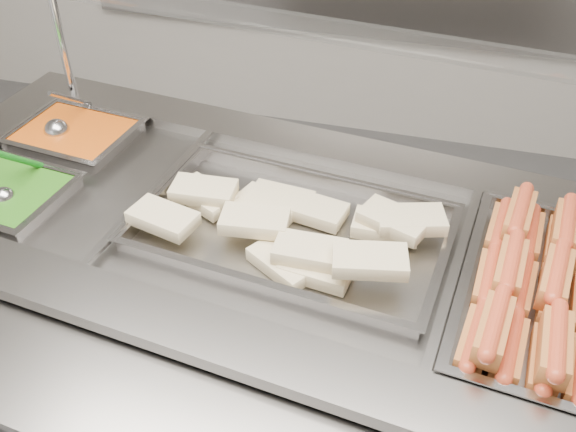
% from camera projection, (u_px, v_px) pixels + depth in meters
% --- Properties ---
extents(steam_counter, '(2.16, 1.16, 0.99)m').
position_uv_depth(steam_counter, '(271.00, 346.00, 1.92)').
color(steam_counter, slate).
rests_on(steam_counter, ground).
extents(tray_rail, '(1.99, 0.64, 0.06)m').
position_uv_depth(tray_rail, '(153.00, 409.00, 1.24)').
color(tray_rail, gray).
rests_on(tray_rail, steam_counter).
extents(sneeze_guard, '(1.84, 0.54, 0.48)m').
position_uv_depth(sneeze_guard, '(305.00, 30.00, 1.53)').
color(sneeze_guard, silver).
rests_on(sneeze_guard, steam_counter).
extents(pan_hotdogs, '(0.44, 0.64, 0.11)m').
position_uv_depth(pan_hotdogs, '(548.00, 307.00, 1.44)').
color(pan_hotdogs, gray).
rests_on(pan_hotdogs, steam_counter).
extents(pan_wraps, '(0.79, 0.53, 0.08)m').
position_uv_depth(pan_wraps, '(292.00, 234.00, 1.61)').
color(pan_wraps, gray).
rests_on(pan_wraps, steam_counter).
extents(pan_beans, '(0.36, 0.30, 0.11)m').
position_uv_depth(pan_beans, '(77.00, 144.00, 1.96)').
color(pan_beans, gray).
rests_on(pan_beans, steam_counter).
extents(pan_peas, '(0.36, 0.30, 0.11)m').
position_uv_depth(pan_peas, '(5.00, 203.00, 1.73)').
color(pan_peas, gray).
rests_on(pan_peas, steam_counter).
extents(hotdogs_in_buns, '(0.36, 0.59, 0.13)m').
position_uv_depth(hotdogs_in_buns, '(545.00, 287.00, 1.41)').
color(hotdogs_in_buns, '#A65322').
rests_on(hotdogs_in_buns, pan_hotdogs).
extents(tortilla_wraps, '(0.77, 0.37, 0.11)m').
position_uv_depth(tortilla_wraps, '(293.00, 223.00, 1.58)').
color(tortilla_wraps, beige).
rests_on(tortilla_wraps, pan_wraps).
extents(ladle, '(0.08, 0.21, 0.17)m').
position_uv_depth(ladle, '(58.00, 129.00, 1.93)').
color(ladle, '#AAAAAE').
rests_on(ladle, pan_beans).
extents(serving_spoon, '(0.06, 0.19, 0.16)m').
position_uv_depth(serving_spoon, '(8.00, 191.00, 1.68)').
color(serving_spoon, '#AAAAAE').
rests_on(serving_spoon, pan_peas).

